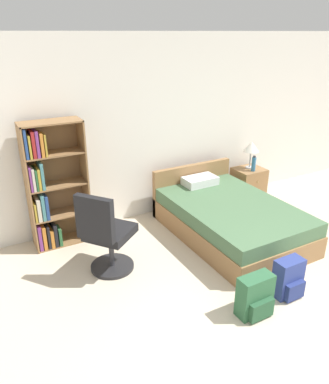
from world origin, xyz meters
TOP-DOWN VIEW (x-y plane):
  - ground_plane at (0.00, 0.00)m, footprint 14.00×14.00m
  - wall_back at (0.00, 3.23)m, footprint 9.00×0.06m
  - bookshelf at (-1.55, 2.98)m, footprint 0.73×0.33m
  - bed at (0.61, 2.09)m, footprint 1.34×2.05m
  - office_chair at (-1.18, 2.03)m, footprint 0.72×0.71m
  - nightstand at (1.65, 2.89)m, footprint 0.48×0.44m
  - table_lamp at (1.68, 2.93)m, footprint 0.25×0.25m
  - water_bottle at (1.63, 2.79)m, footprint 0.07×0.07m
  - backpack_blue at (0.34, 0.72)m, footprint 0.31×0.23m
  - backpack_green at (-0.16, 0.66)m, footprint 0.36×0.23m

SIDE VIEW (x-z plane):
  - ground_plane at x=0.00m, z-range 0.00..0.00m
  - backpack_blue at x=0.34m, z-range -0.01..0.42m
  - backpack_green at x=-0.16m, z-range -0.01..0.42m
  - bed at x=0.61m, z-range -0.12..0.62m
  - nightstand at x=1.65m, z-range 0.00..0.52m
  - office_chair at x=-1.18m, z-range -0.03..1.00m
  - water_bottle at x=1.63m, z-range 0.51..0.77m
  - bookshelf at x=-1.55m, z-range -0.03..1.59m
  - table_lamp at x=1.68m, z-range 0.65..1.10m
  - wall_back at x=0.00m, z-range 0.00..2.60m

